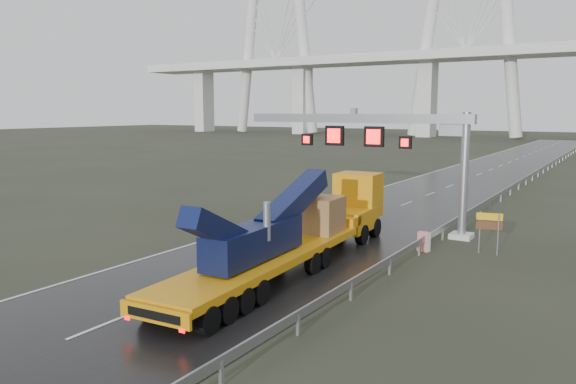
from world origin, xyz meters
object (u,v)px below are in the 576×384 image
Objects in this scene: striped_barrier at (424,242)px; sign_gantry at (385,138)px; exit_sign_pair at (489,225)px; heavy_haul_truck at (308,226)px.

sign_gantry is at bearing 146.15° from striped_barrier.
exit_sign_pair is at bearing 31.93° from striped_barrier.
heavy_haul_truck is at bearing -92.44° from sign_gantry.
heavy_haul_truck is 8.68× the size of exit_sign_pair.
sign_gantry reaches higher than heavy_haul_truck.
exit_sign_pair is at bearing -22.78° from sign_gantry.
exit_sign_pair is (7.27, 5.86, -0.19)m from heavy_haul_truck.
sign_gantry is at bearing 84.05° from heavy_haul_truck.
sign_gantry is 6.84× the size of exit_sign_pair.
sign_gantry is 7.56m from striped_barrier.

